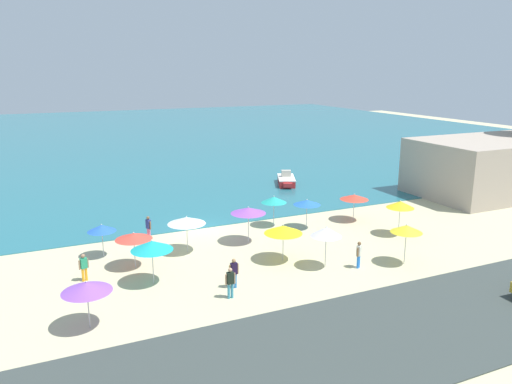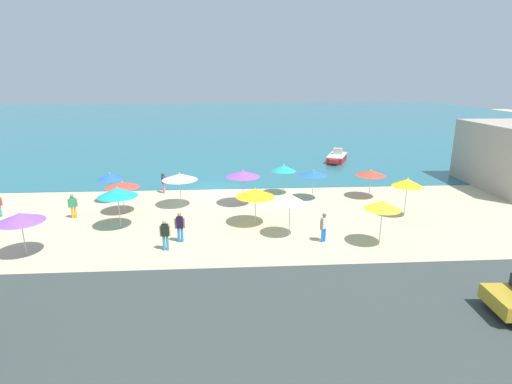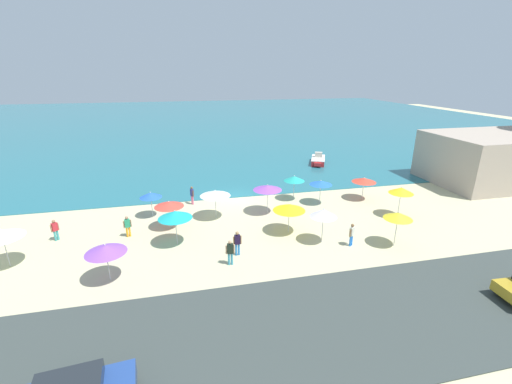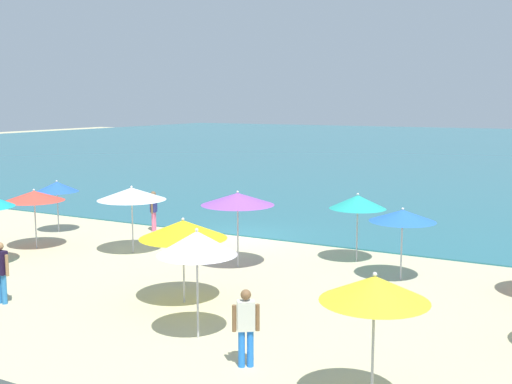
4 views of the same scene
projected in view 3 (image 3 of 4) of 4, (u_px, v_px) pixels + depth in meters
ground_plane at (235, 198)px, 32.52m from camera, size 160.00×160.00×0.00m
sea at (198, 120)px, 83.03m from camera, size 150.00×110.00×0.05m
coastal_road at (297, 329)px, 15.97m from camera, size 80.00×8.00×0.06m
beach_umbrella_1 at (215, 193)px, 27.42m from camera, size 2.46×2.46×2.44m
beach_umbrella_2 at (294, 179)px, 31.40m from camera, size 1.92×1.92×2.36m
beach_umbrella_3 at (324, 213)px, 23.35m from camera, size 1.85×1.85×2.59m
beach_umbrella_4 at (169, 204)px, 25.65m from camera, size 2.21×2.21×2.23m
beach_umbrella_5 at (401, 190)px, 27.69m from camera, size 1.96×1.96×2.58m
beach_umbrella_6 at (151, 195)px, 27.72m from camera, size 1.77×1.77×2.18m
beach_umbrella_7 at (175, 215)px, 23.10m from camera, size 2.32×2.32×2.58m
beach_umbrella_8 at (1, 233)px, 20.44m from camera, size 2.47×2.47×2.57m
beach_umbrella_9 at (105, 249)px, 19.09m from camera, size 2.28×2.28×2.33m
beach_umbrella_10 at (321, 183)px, 30.43m from camera, size 2.02×2.02×2.25m
beach_umbrella_11 at (268, 188)px, 28.33m from camera, size 2.41×2.41×2.54m
beach_umbrella_12 at (364, 180)px, 31.53m from camera, size 2.21×2.21×2.17m
beach_umbrella_13 at (398, 216)px, 22.90m from camera, size 1.91×1.91×2.55m
beach_umbrella_14 at (289, 207)px, 24.91m from camera, size 2.38×2.38×2.34m
bather_0 at (128, 225)px, 24.65m from camera, size 0.55×0.31×1.61m
bather_1 at (352, 234)px, 23.35m from camera, size 0.49×0.38×1.65m
bather_2 at (237, 242)px, 22.14m from camera, size 0.57×0.24×1.70m
bather_3 at (192, 194)px, 30.66m from camera, size 0.33×0.54×1.68m
bather_4 at (55, 229)px, 24.12m from camera, size 0.44×0.42×1.59m
bather_5 at (230, 251)px, 21.03m from camera, size 0.57×0.23×1.69m
skiff_nearshore at (318, 160)px, 44.21m from camera, size 3.07×4.38×1.39m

